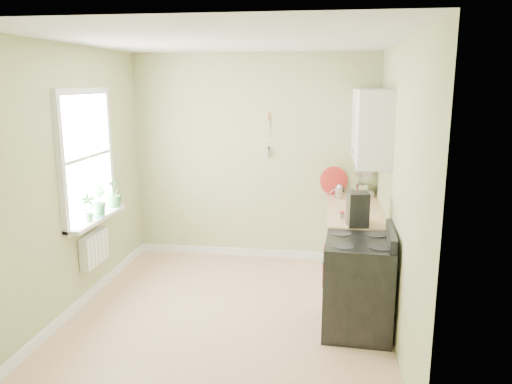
# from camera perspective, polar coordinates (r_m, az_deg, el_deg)

# --- Properties ---
(floor) EXTENTS (3.20, 3.60, 0.02)m
(floor) POSITION_cam_1_polar(r_m,az_deg,el_deg) (5.27, -3.13, -13.87)
(floor) COLOR tan
(floor) RESTS_ON ground
(ceiling) EXTENTS (3.20, 3.60, 0.02)m
(ceiling) POSITION_cam_1_polar(r_m,az_deg,el_deg) (4.75, -3.53, 17.06)
(ceiling) COLOR white
(ceiling) RESTS_ON wall_back
(wall_back) EXTENTS (3.20, 0.02, 2.70)m
(wall_back) POSITION_cam_1_polar(r_m,az_deg,el_deg) (6.59, -0.24, 3.91)
(wall_back) COLOR tan
(wall_back) RESTS_ON floor
(wall_left) EXTENTS (0.02, 3.60, 2.70)m
(wall_left) POSITION_cam_1_polar(r_m,az_deg,el_deg) (5.38, -20.40, 1.20)
(wall_left) COLOR tan
(wall_left) RESTS_ON floor
(wall_right) EXTENTS (0.02, 3.60, 2.70)m
(wall_right) POSITION_cam_1_polar(r_m,az_deg,el_deg) (4.79, 15.95, 0.20)
(wall_right) COLOR tan
(wall_right) RESTS_ON floor
(base_cabinets) EXTENTS (0.60, 1.60, 0.87)m
(base_cabinets) POSITION_cam_1_polar(r_m,az_deg,el_deg) (5.96, 11.17, -6.32)
(base_cabinets) COLOR white
(base_cabinets) RESTS_ON floor
(countertop) EXTENTS (0.64, 1.60, 0.04)m
(countertop) POSITION_cam_1_polar(r_m,az_deg,el_deg) (5.83, 11.26, -2.07)
(countertop) COLOR #E9BE8E
(countertop) RESTS_ON base_cabinets
(upper_cabinets) EXTENTS (0.35, 1.40, 0.80)m
(upper_cabinets) POSITION_cam_1_polar(r_m,az_deg,el_deg) (5.78, 12.96, 7.40)
(upper_cabinets) COLOR white
(upper_cabinets) RESTS_ON wall_right
(window) EXTENTS (0.06, 1.14, 1.44)m
(window) POSITION_cam_1_polar(r_m,az_deg,el_deg) (5.60, -18.87, 3.80)
(window) COLOR white
(window) RESTS_ON wall_left
(window_sill) EXTENTS (0.18, 1.14, 0.04)m
(window_sill) POSITION_cam_1_polar(r_m,az_deg,el_deg) (5.69, -17.74, -2.88)
(window_sill) COLOR white
(window_sill) RESTS_ON wall_left
(radiator) EXTENTS (0.12, 0.50, 0.35)m
(radiator) POSITION_cam_1_polar(r_m,az_deg,el_deg) (5.76, -18.01, -6.16)
(radiator) COLOR white
(radiator) RESTS_ON wall_left
(wall_utensils) EXTENTS (0.02, 0.14, 0.58)m
(wall_utensils) POSITION_cam_1_polar(r_m,az_deg,el_deg) (6.50, 1.47, 5.70)
(wall_utensils) COLOR #E9BE8E
(wall_utensils) RESTS_ON wall_back
(stove) EXTENTS (0.68, 0.76, 1.01)m
(stove) POSITION_cam_1_polar(r_m,az_deg,el_deg) (4.88, 11.61, -10.39)
(stove) COLOR black
(stove) RESTS_ON floor
(stand_mixer) EXTENTS (0.28, 0.34, 0.38)m
(stand_mixer) POSITION_cam_1_polar(r_m,az_deg,el_deg) (6.52, 12.03, 1.03)
(stand_mixer) COLOR #B2B2B7
(stand_mixer) RESTS_ON countertop
(kettle) EXTENTS (0.17, 0.10, 0.18)m
(kettle) POSITION_cam_1_polar(r_m,az_deg,el_deg) (6.31, 9.45, 0.10)
(kettle) COLOR silver
(kettle) RESTS_ON countertop
(coffee_maker) EXTENTS (0.22, 0.24, 0.34)m
(coffee_maker) POSITION_cam_1_polar(r_m,az_deg,el_deg) (5.10, 11.52, -2.03)
(coffee_maker) COLOR black
(coffee_maker) RESTS_ON countertop
(red_tray) EXTENTS (0.36, 0.18, 0.36)m
(red_tray) POSITION_cam_1_polar(r_m,az_deg,el_deg) (6.48, 8.88, 1.29)
(red_tray) COLOR red
(red_tray) RESTS_ON countertop
(jar) EXTENTS (0.07, 0.07, 0.08)m
(jar) POSITION_cam_1_polar(r_m,az_deg,el_deg) (5.37, 9.73, -2.61)
(jar) COLOR #A9A18A
(jar) RESTS_ON countertop
(plant_a) EXTENTS (0.19, 0.18, 0.30)m
(plant_a) POSITION_cam_1_polar(r_m,az_deg,el_deg) (5.48, -18.66, -1.71)
(plant_a) COLOR #357339
(plant_a) RESTS_ON window_sill
(plant_b) EXTENTS (0.22, 0.23, 0.33)m
(plant_b) POSITION_cam_1_polar(r_m,az_deg,el_deg) (5.71, -17.48, -0.93)
(plant_b) COLOR #357339
(plant_b) RESTS_ON window_sill
(plant_c) EXTENTS (0.24, 0.24, 0.33)m
(plant_c) POSITION_cam_1_polar(r_m,az_deg,el_deg) (6.03, -16.00, -0.12)
(plant_c) COLOR #357339
(plant_c) RESTS_ON window_sill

